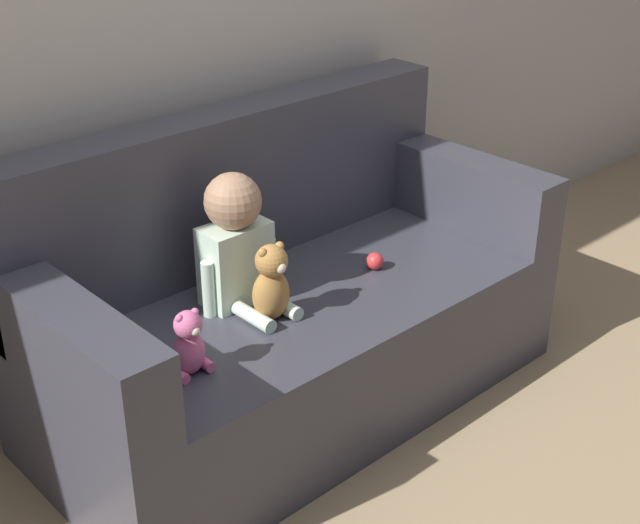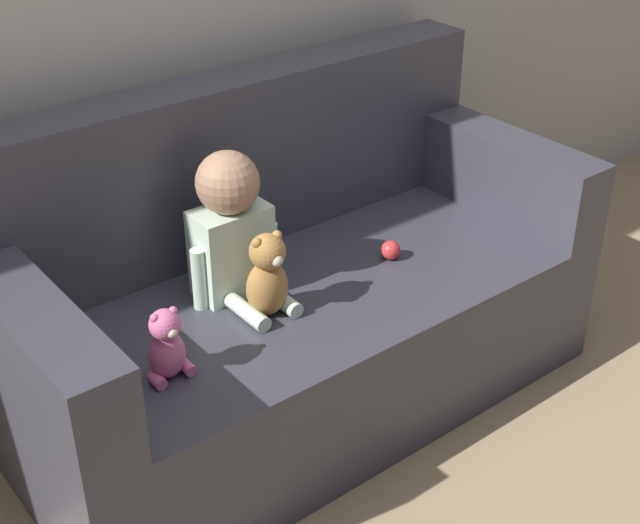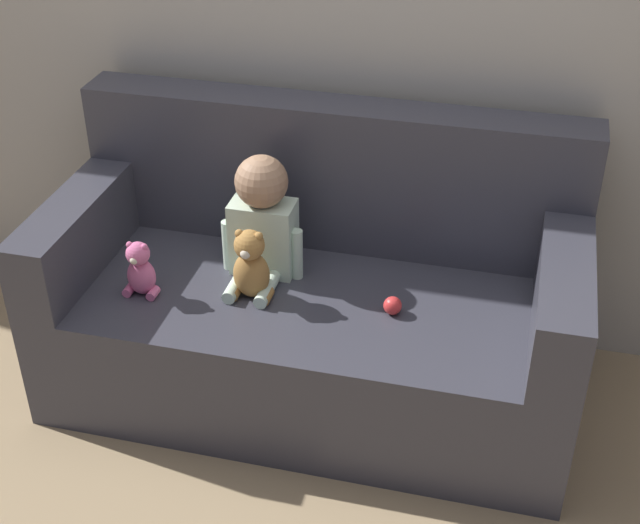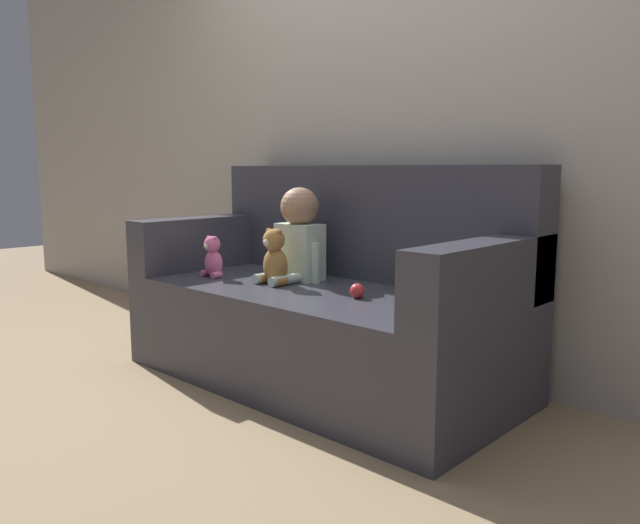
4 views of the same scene
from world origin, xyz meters
The scene contains 7 objects.
ground_plane centered at (0.00, 0.00, 0.00)m, with size 12.00×12.00×0.00m, color #9E8460.
wall_back centered at (0.00, 0.50, 1.30)m, with size 8.00×0.05×2.60m.
couch centered at (0.00, 0.06, 0.34)m, with size 1.77×0.84×0.97m.
person_baby centered at (-0.19, 0.07, 0.64)m, with size 0.28×0.32×0.43m.
teddy_bear_brown centered at (-0.18, -0.09, 0.55)m, with size 0.15×0.12×0.25m.
plush_toy_side centered at (-0.54, -0.17, 0.53)m, with size 0.12×0.09×0.20m.
toy_ball centered at (0.29, -0.08, 0.47)m, with size 0.06×0.06×0.06m.
Camera 4 is at (1.86, -1.96, 0.95)m, focal length 35.00 mm.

